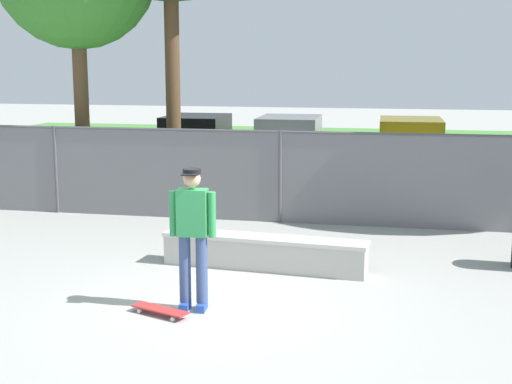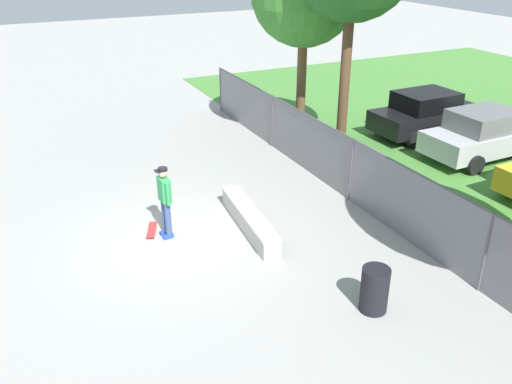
{
  "view_description": "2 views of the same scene",
  "coord_description": "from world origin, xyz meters",
  "px_view_note": "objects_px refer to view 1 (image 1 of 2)",
  "views": [
    {
      "loc": [
        2.32,
        -8.66,
        3.18
      ],
      "look_at": [
        0.16,
        1.96,
        1.19
      ],
      "focal_mm": 50.63,
      "sensor_mm": 36.0,
      "label": 1
    },
    {
      "loc": [
        11.14,
        -3.12,
        6.75
      ],
      "look_at": [
        0.06,
        2.2,
        0.87
      ],
      "focal_mm": 37.68,
      "sensor_mm": 36.0,
      "label": 2
    }
  ],
  "objects_px": {
    "car_black": "(197,144)",
    "skateboarder": "(193,232)",
    "car_silver": "(290,146)",
    "car_yellow": "(410,149)",
    "skateboard": "(160,310)",
    "concrete_ledge": "(264,252)"
  },
  "relations": [
    {
      "from": "car_black",
      "to": "car_silver",
      "type": "distance_m",
      "value": 2.61
    },
    {
      "from": "concrete_ledge",
      "to": "skateboarder",
      "type": "height_order",
      "value": "skateboarder"
    },
    {
      "from": "car_black",
      "to": "car_yellow",
      "type": "xyz_separation_m",
      "value": [
        5.85,
        0.04,
        0.0
      ]
    },
    {
      "from": "skateboarder",
      "to": "car_silver",
      "type": "height_order",
      "value": "skateboarder"
    },
    {
      "from": "concrete_ledge",
      "to": "car_black",
      "type": "height_order",
      "value": "car_black"
    },
    {
      "from": "skateboarder",
      "to": "skateboard",
      "type": "distance_m",
      "value": 1.07
    },
    {
      "from": "concrete_ledge",
      "to": "skateboard",
      "type": "height_order",
      "value": "concrete_ledge"
    },
    {
      "from": "concrete_ledge",
      "to": "car_silver",
      "type": "xyz_separation_m",
      "value": [
        -1.0,
        9.01,
        0.58
      ]
    },
    {
      "from": "skateboard",
      "to": "car_yellow",
      "type": "relative_size",
      "value": 0.19
    },
    {
      "from": "concrete_ledge",
      "to": "car_silver",
      "type": "bearing_deg",
      "value": 96.36
    },
    {
      "from": "car_black",
      "to": "car_yellow",
      "type": "distance_m",
      "value": 5.85
    },
    {
      "from": "car_black",
      "to": "skateboarder",
      "type": "bearing_deg",
      "value": -74.22
    },
    {
      "from": "car_black",
      "to": "car_yellow",
      "type": "bearing_deg",
      "value": 0.35
    },
    {
      "from": "car_black",
      "to": "car_yellow",
      "type": "height_order",
      "value": "same"
    },
    {
      "from": "skateboard",
      "to": "car_black",
      "type": "relative_size",
      "value": 0.19
    },
    {
      "from": "skateboard",
      "to": "car_silver",
      "type": "height_order",
      "value": "car_silver"
    },
    {
      "from": "car_yellow",
      "to": "concrete_ledge",
      "type": "bearing_deg",
      "value": -104.08
    },
    {
      "from": "skateboarder",
      "to": "car_black",
      "type": "distance_m",
      "value": 11.29
    },
    {
      "from": "skateboard",
      "to": "car_black",
      "type": "height_order",
      "value": "car_black"
    },
    {
      "from": "car_silver",
      "to": "car_yellow",
      "type": "xyz_separation_m",
      "value": [
        3.24,
        -0.1,
        0.0
      ]
    },
    {
      "from": "car_yellow",
      "to": "skateboarder",
      "type": "bearing_deg",
      "value": -104.29
    },
    {
      "from": "skateboard",
      "to": "car_silver",
      "type": "xyz_separation_m",
      "value": [
        -0.11,
        11.3,
        0.77
      ]
    }
  ]
}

